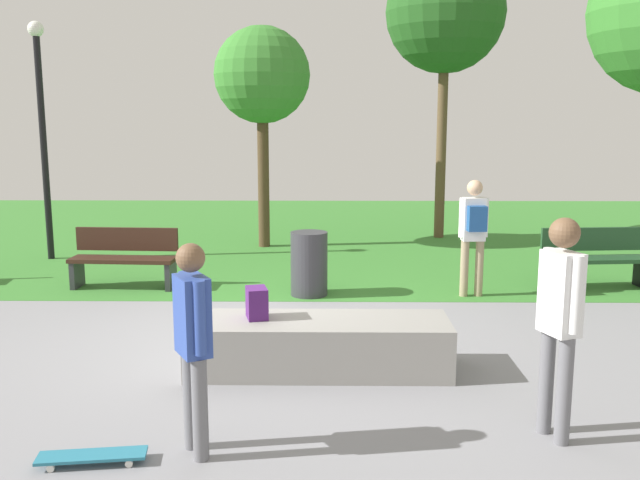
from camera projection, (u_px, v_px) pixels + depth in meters
ground_plane at (249, 336)px, 8.17m from camera, size 28.00×28.00×0.00m
grass_lawn at (287, 232)px, 15.83m from camera, size 26.60×12.43×0.01m
concrete_ledge at (319, 345)px, 6.99m from camera, size 2.66×0.83×0.54m
backpack_on_ledge at (257, 303)px, 6.98m from camera, size 0.26×0.32×0.32m
skater_performing_trick at (560, 310)px, 5.37m from camera, size 0.30×0.41×1.81m
skater_watching at (193, 334)px, 5.12m from camera, size 0.33×0.39×1.65m
skateboard_by_ledge at (92, 456)px, 5.11m from camera, size 0.82×0.31×0.08m
park_bench_near_path at (595, 257)px, 10.49m from camera, size 1.63×0.61×0.91m
park_bench_near_lamppost at (125, 257)px, 10.48m from camera, size 1.62×0.56×0.91m
tree_leaning_ash at (445, 14)px, 14.28m from camera, size 2.51×2.51×6.03m
tree_slender_maple at (262, 77)px, 13.41m from camera, size 1.89×1.89×4.38m
lamp_post at (42, 118)px, 12.29m from camera, size 0.28×0.28×4.28m
trash_bin at (309, 264)px, 10.00m from camera, size 0.54×0.54×0.94m
pedestrian_with_backpack at (474, 227)px, 9.82m from camera, size 0.43×0.36×1.71m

